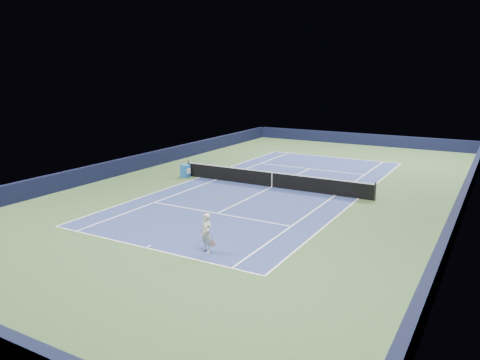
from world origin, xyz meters
The scene contains 19 objects.
ground centered at (0.00, 0.00, 0.00)m, with size 40.00×40.00×0.00m, color #35512C.
wall_far centered at (0.00, 19.82, 0.55)m, with size 22.00×0.35×1.10m, color black.
wall_right centered at (10.82, 0.00, 0.55)m, with size 0.35×40.00×1.10m, color black.
wall_left centered at (-10.82, 0.00, 0.55)m, with size 0.35×40.00×1.10m, color black.
court_surface centered at (0.00, 0.00, 0.00)m, with size 10.97×23.77×0.01m, color navy.
baseline_far centered at (0.00, 11.88, 0.01)m, with size 10.97×0.08×0.00m, color white.
baseline_near centered at (0.00, -11.88, 0.01)m, with size 10.97×0.08×0.00m, color white.
sideline_doubles_right centered at (5.49, 0.00, 0.01)m, with size 0.08×23.77×0.00m, color white.
sideline_doubles_left centered at (-5.49, 0.00, 0.01)m, with size 0.08×23.77×0.00m, color white.
sideline_singles_right centered at (4.12, 0.00, 0.01)m, with size 0.08×23.77×0.00m, color white.
sideline_singles_left centered at (-4.12, 0.00, 0.01)m, with size 0.08×23.77×0.00m, color white.
service_line_far centered at (0.00, 6.40, 0.01)m, with size 8.23×0.08×0.00m, color white.
service_line_near centered at (0.00, -6.40, 0.01)m, with size 8.23×0.08×0.00m, color white.
center_service_line centered at (0.00, 0.00, 0.01)m, with size 0.08×12.80×0.00m, color white.
center_mark_far centered at (0.00, 11.73, 0.01)m, with size 0.08×0.30×0.00m, color white.
center_mark_near centered at (0.00, -11.73, 0.01)m, with size 0.08×0.30×0.00m, color white.
tennis_net centered at (0.00, 0.00, 0.50)m, with size 12.90×0.10×1.07m.
sponsor_cube centered at (-6.40, -0.38, 0.43)m, with size 0.59×0.52×0.86m.
tennis_player centered at (2.44, -11.02, 0.81)m, with size 0.80×1.30×2.07m.
Camera 1 is at (12.35, -25.69, 7.15)m, focal length 35.00 mm.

